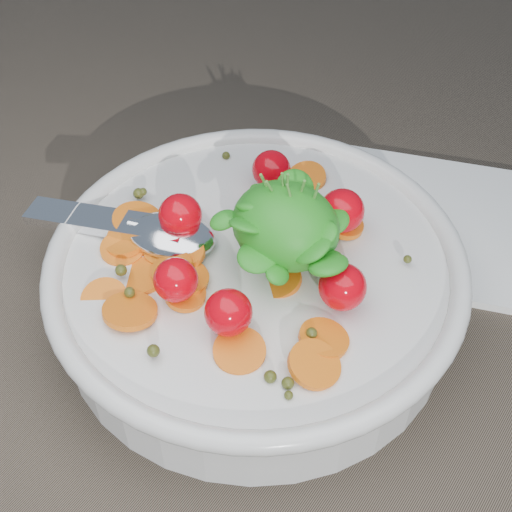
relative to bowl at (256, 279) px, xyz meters
The scene contains 3 objects.
ground 0.04m from the bowl, 64.24° to the right, with size 6.00×6.00×0.00m, color brown.
bowl is the anchor object (origin of this frame).
napkin 0.16m from the bowl, 69.16° to the left, with size 0.18×0.16×0.01m, color white.
Camera 1 is at (0.18, -0.25, 0.40)m, focal length 50.00 mm.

